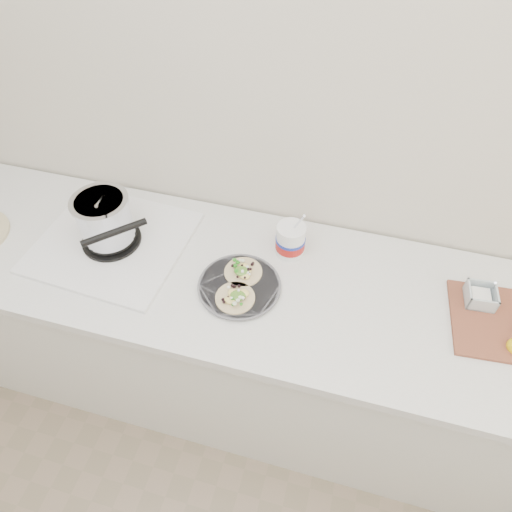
# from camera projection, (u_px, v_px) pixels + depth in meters

# --- Properties ---
(counter) EXTENTS (2.44, 0.66, 0.90)m
(counter) POSITION_uv_depth(u_px,v_px,m) (244.00, 341.00, 1.90)
(counter) COLOR silver
(counter) RESTS_ON ground
(stove) EXTENTS (0.54, 0.51, 0.25)m
(stove) POSITION_uv_depth(u_px,v_px,m) (108.00, 228.00, 1.60)
(stove) COLOR silver
(stove) RESTS_ON counter
(taco_plate) EXTENTS (0.28, 0.28, 0.04)m
(taco_plate) POSITION_uv_depth(u_px,v_px,m) (239.00, 284.00, 1.51)
(taco_plate) COLOR #55545B
(taco_plate) RESTS_ON counter
(tub) EXTENTS (0.10, 0.10, 0.23)m
(tub) POSITION_uv_depth(u_px,v_px,m) (291.00, 239.00, 1.58)
(tub) COLOR white
(tub) RESTS_ON counter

